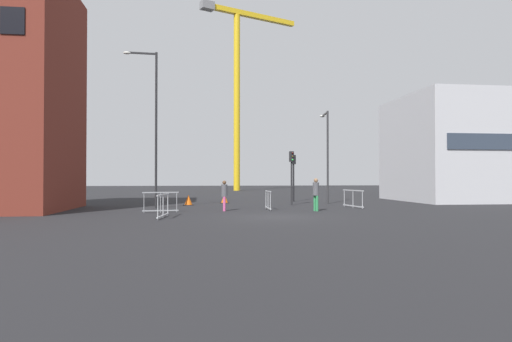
# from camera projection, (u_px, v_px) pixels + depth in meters

# --- Properties ---
(ground) EXTENTS (160.00, 160.00, 0.00)m
(ground) POSITION_uv_depth(u_px,v_px,m) (275.00, 217.00, 20.26)
(ground) COLOR black
(brick_building) EXTENTS (7.13, 7.81, 12.81)m
(brick_building) POSITION_uv_depth(u_px,v_px,m) (1.00, 95.00, 24.09)
(brick_building) COLOR maroon
(brick_building) RESTS_ON ground
(office_block) EXTENTS (10.54, 9.41, 8.17)m
(office_block) POSITION_uv_depth(u_px,v_px,m) (466.00, 149.00, 34.59)
(office_block) COLOR #B7B7BC
(office_block) RESTS_ON ground
(construction_crane) EXTENTS (14.39, 6.84, 26.00)m
(construction_crane) POSITION_uv_depth(u_px,v_px,m) (238.00, 74.00, 62.13)
(construction_crane) COLOR gold
(construction_crane) RESTS_ON ground
(streetlamp_tall) EXTENTS (1.98, 0.29, 9.31)m
(streetlamp_tall) POSITION_uv_depth(u_px,v_px,m) (153.00, 118.00, 25.92)
(streetlamp_tall) COLOR #232326
(streetlamp_tall) RESTS_ON ground
(streetlamp_short) EXTENTS (0.44, 1.98, 6.49)m
(streetlamp_short) POSITION_uv_depth(u_px,v_px,m) (327.00, 148.00, 30.64)
(streetlamp_short) COLOR #2D2D30
(streetlamp_short) RESTS_ON ground
(traffic_light_near) EXTENTS (0.33, 0.39, 3.56)m
(traffic_light_near) POSITION_uv_depth(u_px,v_px,m) (293.00, 170.00, 33.25)
(traffic_light_near) COLOR black
(traffic_light_near) RESTS_ON ground
(traffic_light_verge) EXTENTS (0.30, 0.39, 3.57)m
(traffic_light_verge) POSITION_uv_depth(u_px,v_px,m) (292.00, 169.00, 28.91)
(traffic_light_verge) COLOR #232326
(traffic_light_verge) RESTS_ON ground
(pedestrian_walking) EXTENTS (0.34, 0.34, 1.79)m
(pedestrian_walking) POSITION_uv_depth(u_px,v_px,m) (316.00, 192.00, 23.82)
(pedestrian_walking) COLOR #2D844C
(pedestrian_walking) RESTS_ON ground
(pedestrian_waiting) EXTENTS (0.34, 0.34, 1.67)m
(pedestrian_waiting) POSITION_uv_depth(u_px,v_px,m) (224.00, 193.00, 23.85)
(pedestrian_waiting) COLOR #D14C8C
(pedestrian_waiting) RESTS_ON ground
(safety_barrier_front) EXTENTS (0.44, 2.51, 1.08)m
(safety_barrier_front) POSITION_uv_depth(u_px,v_px,m) (353.00, 198.00, 26.56)
(safety_barrier_front) COLOR #B2B5BA
(safety_barrier_front) RESTS_ON ground
(safety_barrier_rear) EXTENTS (1.86, 0.25, 1.08)m
(safety_barrier_rear) POSITION_uv_depth(u_px,v_px,m) (160.00, 202.00, 22.80)
(safety_barrier_rear) COLOR gray
(safety_barrier_rear) RESTS_ON ground
(safety_barrier_left_run) EXTENTS (0.35, 2.43, 1.08)m
(safety_barrier_left_run) POSITION_uv_depth(u_px,v_px,m) (163.00, 205.00, 19.78)
(safety_barrier_left_run) COLOR #B2B5BA
(safety_barrier_left_run) RESTS_ON ground
(safety_barrier_mid_span) EXTENTS (0.06, 1.85, 1.08)m
(safety_barrier_mid_span) POSITION_uv_depth(u_px,v_px,m) (268.00, 200.00, 24.67)
(safety_barrier_mid_span) COLOR #B2B5BA
(safety_barrier_mid_span) RESTS_ON ground
(traffic_cone_striped) EXTENTS (0.68, 0.68, 0.69)m
(traffic_cone_striped) POSITION_uv_depth(u_px,v_px,m) (188.00, 200.00, 28.90)
(traffic_cone_striped) COLOR black
(traffic_cone_striped) RESTS_ON ground
(traffic_cone_on_verge) EXTENTS (0.66, 0.66, 0.67)m
(traffic_cone_on_verge) POSITION_uv_depth(u_px,v_px,m) (225.00, 199.00, 31.34)
(traffic_cone_on_verge) COLOR black
(traffic_cone_on_verge) RESTS_ON ground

